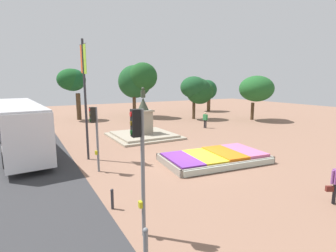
{
  "coord_description": "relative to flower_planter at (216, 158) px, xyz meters",
  "views": [
    {
      "loc": [
        -8.64,
        -12.41,
        4.78
      ],
      "look_at": [
        0.35,
        3.67,
        1.6
      ],
      "focal_mm": 28.0,
      "sensor_mm": 36.0,
      "label": 1
    }
  ],
  "objects": [
    {
      "name": "park_tree_behind_statue",
      "position": [
        3.64,
        20.61,
        4.66
      ],
      "size": [
        4.69,
        5.09,
        7.13
      ],
      "color": "#4C3823",
      "rests_on": "ground_plane"
    },
    {
      "name": "kerb_bollard_south",
      "position": [
        -7.26,
        -5.81,
        0.21
      ],
      "size": [
        0.15,
        0.15,
        0.86
      ],
      "color": "slate",
      "rests_on": "ground_plane"
    },
    {
      "name": "banner_pole",
      "position": [
        -6.59,
        4.22,
        3.76
      ],
      "size": [
        0.14,
        1.11,
        7.17
      ],
      "color": "#2D2D33",
      "rests_on": "ground_plane"
    },
    {
      "name": "ground_plane",
      "position": [
        -1.26,
        0.61,
        -0.24
      ],
      "size": [
        84.81,
        84.81,
        0.0
      ],
      "primitive_type": "plane",
      "color": "#8C6651"
    },
    {
      "name": "park_tree_mid_canopy",
      "position": [
        15.68,
        21.77,
        3.16
      ],
      "size": [
        3.72,
        3.37,
        4.97
      ],
      "color": "#4C3823",
      "rests_on": "ground_plane"
    },
    {
      "name": "street_asphalt_strip",
      "position": [
        -10.91,
        0.61,
        -0.24
      ],
      "size": [
        6.94,
        74.21,
        0.01
      ],
      "primitive_type": "cube",
      "color": "#333335",
      "rests_on": "ground_plane"
    },
    {
      "name": "park_tree_far_left",
      "position": [
        9.29,
        15.14,
        3.48
      ],
      "size": [
        4.1,
        3.35,
        5.35
      ],
      "color": "#4C3823",
      "rests_on": "ground_plane"
    },
    {
      "name": "flower_planter",
      "position": [
        0.0,
        0.0,
        0.0
      ],
      "size": [
        6.49,
        4.16,
        0.55
      ],
      "color": "#38281C",
      "rests_on": "ground_plane"
    },
    {
      "name": "park_tree_far_right",
      "position": [
        15.15,
        10.84,
        3.61
      ],
      "size": [
        4.6,
        4.05,
        5.41
      ],
      "color": "#4C3823",
      "rests_on": "ground_plane"
    },
    {
      "name": "pedestrian_near_planter",
      "position": [
        6.38,
        9.5,
        0.72
      ],
      "size": [
        0.34,
        0.54,
        1.66
      ],
      "color": "black",
      "rests_on": "ground_plane"
    },
    {
      "name": "traffic_light_mid_block",
      "position": [
        -6.71,
        1.69,
        2.15
      ],
      "size": [
        0.41,
        0.28,
        3.47
      ],
      "color": "slate",
      "rests_on": "ground_plane"
    },
    {
      "name": "park_tree_street_side",
      "position": [
        -4.36,
        22.0,
        4.63
      ],
      "size": [
        3.4,
        3.17,
        6.26
      ],
      "color": "#4C3823",
      "rests_on": "ground_plane"
    },
    {
      "name": "traffic_light_near_crossing",
      "position": [
        -7.0,
        -4.86,
        2.48
      ],
      "size": [
        0.42,
        0.3,
        3.98
      ],
      "color": "slate",
      "rests_on": "ground_plane"
    },
    {
      "name": "kerb_bollard_mid_a",
      "position": [
        -7.23,
        -2.72,
        0.18
      ],
      "size": [
        0.12,
        0.12,
        0.8
      ],
      "color": "#2D2D33",
      "rests_on": "ground_plane"
    },
    {
      "name": "city_bus",
      "position": [
        -10.16,
        8.08,
        1.67
      ],
      "size": [
        3.18,
        11.7,
        3.34
      ],
      "color": "silver",
      "rests_on": "ground_plane"
    },
    {
      "name": "statue_monument",
      "position": [
        -0.93,
        8.57,
        0.45
      ],
      "size": [
        5.44,
        5.44,
        4.27
      ],
      "color": "gray",
      "rests_on": "ground_plane"
    }
  ]
}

